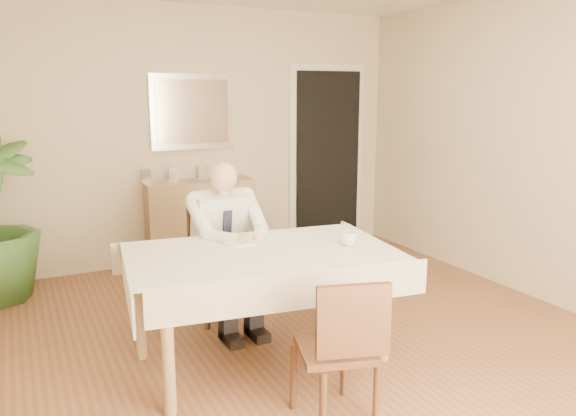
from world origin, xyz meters
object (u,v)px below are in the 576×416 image
sideboard (200,222)px  dining_table (261,263)px  chair_far (217,255)px  coffee_mug (348,239)px  seated_man (229,239)px  chair_near (342,344)px

sideboard → dining_table: bearing=-94.9°
chair_far → sideboard: chair_far is taller
dining_table → coffee_mug: size_ratio=16.27×
seated_man → coffee_mug: size_ratio=11.01×
dining_table → coffee_mug: (0.57, -0.14, 0.13)m
chair_far → seated_man: seated_man is taller
dining_table → chair_near: bearing=-77.2°
seated_man → sideboard: (0.30, 1.66, -0.26)m
sideboard → chair_near: bearing=-91.3°
dining_table → chair_far: chair_far is taller
chair_far → dining_table: bearing=-97.2°
chair_far → sideboard: size_ratio=0.80×
chair_far → chair_near: (0.08, -1.74, -0.03)m
dining_table → seated_man: bearing=97.2°
chair_near → seated_man: 1.48m
chair_near → seated_man: size_ratio=0.66×
dining_table → chair_near: chair_near is taller
dining_table → seated_man: (0.00, 0.59, 0.02)m
dining_table → sideboard: 2.28m
dining_table → chair_near: size_ratio=2.25×
chair_near → coffee_mug: 0.94m
dining_table → coffee_mug: 0.60m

